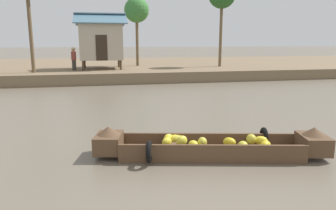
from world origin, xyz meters
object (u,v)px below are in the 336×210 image
stilt_house_mid_left (101,40)px  palm_tree_mid (137,11)px  banana_boat (210,146)px  vendor_person (74,57)px

stilt_house_mid_left → palm_tree_mid: size_ratio=0.73×
banana_boat → palm_tree_mid: (0.60, 20.08, 5.01)m
vendor_person → banana_boat: bearing=-75.2°
palm_tree_mid → vendor_person: 7.07m
palm_tree_mid → stilt_house_mid_left: bearing=-141.3°
vendor_person → stilt_house_mid_left: bearing=29.7°
palm_tree_mid → vendor_person: (-4.96, -3.53, -3.60)m
banana_boat → stilt_house_mid_left: bearing=97.7°
stilt_house_mid_left → vendor_person: size_ratio=2.48×
palm_tree_mid → vendor_person: size_ratio=3.38×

